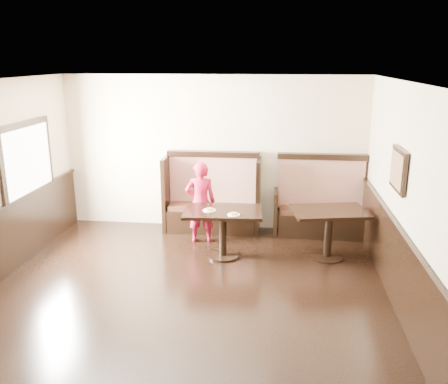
% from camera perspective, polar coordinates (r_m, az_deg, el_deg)
% --- Properties ---
extents(ground, '(7.00, 7.00, 0.00)m').
position_cam_1_polar(ground, '(5.93, -5.97, -15.58)').
color(ground, black).
rests_on(ground, ground).
extents(room_shell, '(7.00, 7.00, 7.00)m').
position_cam_1_polar(room_shell, '(5.92, -8.42, -8.37)').
color(room_shell, beige).
rests_on(room_shell, ground).
extents(booth_main, '(1.75, 0.72, 1.45)m').
position_cam_1_polar(booth_main, '(8.69, -1.41, -1.24)').
color(booth_main, black).
rests_on(booth_main, ground).
extents(booth_neighbor, '(1.65, 0.72, 1.45)m').
position_cam_1_polar(booth_neighbor, '(8.65, 11.49, -1.95)').
color(booth_neighbor, black).
rests_on(booth_neighbor, ground).
extents(table_main, '(1.27, 0.84, 0.78)m').
position_cam_1_polar(table_main, '(7.48, -0.14, -3.54)').
color(table_main, black).
rests_on(table_main, ground).
extents(table_neighbor, '(1.27, 0.97, 0.80)m').
position_cam_1_polar(table_neighbor, '(7.61, 12.51, -3.58)').
color(table_neighbor, black).
rests_on(table_neighbor, ground).
extents(child, '(0.57, 0.44, 1.41)m').
position_cam_1_polar(child, '(8.08, -2.84, -1.24)').
color(child, '#A5112F').
rests_on(child, ground).
extents(pizza_plate_left, '(0.21, 0.21, 0.04)m').
position_cam_1_polar(pizza_plate_left, '(7.41, -1.78, -2.15)').
color(pizza_plate_left, white).
rests_on(pizza_plate_left, table_main).
extents(pizza_plate_right, '(0.20, 0.20, 0.04)m').
position_cam_1_polar(pizza_plate_right, '(7.20, 1.16, -2.69)').
color(pizza_plate_right, white).
rests_on(pizza_plate_right, table_main).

